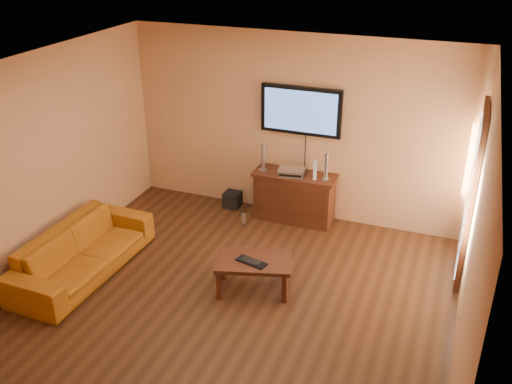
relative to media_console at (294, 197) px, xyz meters
The scene contains 14 objects.
ground_plane 2.29m from the media_console, 92.04° to the right, with size 5.00×5.00×0.00m, color #351D0E.
room_walls 2.10m from the media_console, 92.81° to the right, with size 5.00×5.00×5.00m.
french_door 2.53m from the media_console, 13.32° to the right, with size 0.07×1.02×2.22m.
media_console is the anchor object (origin of this frame).
television 1.27m from the media_console, 90.00° to the left, with size 1.17×0.08×0.69m.
coffee_table 1.90m from the media_console, 87.15° to the right, with size 1.00×0.76×0.43m.
sofa 3.07m from the media_console, 131.83° to the right, with size 2.06×0.60×0.81m, color #A85F12.
speaker_left 0.73m from the media_console, behind, with size 0.11×0.11×0.39m.
speaker_right 0.71m from the media_console, ahead, with size 0.10×0.10×0.38m.
av_receiver 0.41m from the media_console, 136.48° to the right, with size 0.38×0.27×0.09m, color silver.
game_console 0.57m from the media_console, ahead, with size 0.05×0.17×0.24m, color white.
subwoofer 1.04m from the media_console, behind, with size 0.24×0.24×0.24m, color black.
bottle 0.82m from the media_console, 144.19° to the right, with size 0.07×0.07×0.21m.
keyboard 1.96m from the media_console, 87.31° to the right, with size 0.39×0.22×0.02m.
Camera 1 is at (2.25, -4.94, 4.07)m, focal length 40.00 mm.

